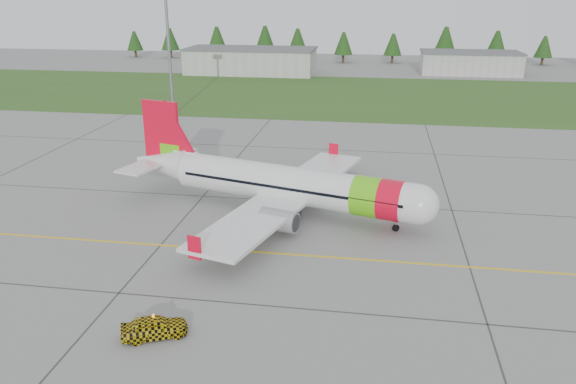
# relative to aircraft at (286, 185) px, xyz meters

# --- Properties ---
(ground) EXTENTS (320.00, 320.00, 0.00)m
(ground) POSITION_rel_aircraft_xyz_m (5.86, -17.06, -2.78)
(ground) COLOR gray
(ground) RESTS_ON ground
(aircraft) EXTENTS (31.12, 29.36, 9.64)m
(aircraft) POSITION_rel_aircraft_xyz_m (0.00, 0.00, 0.00)
(aircraft) COLOR silver
(aircraft) RESTS_ON ground
(follow_me_car) EXTENTS (1.91, 2.03, 4.02)m
(follow_me_car) POSITION_rel_aircraft_xyz_m (-4.62, -21.64, -0.77)
(follow_me_car) COLOR yellow
(follow_me_car) RESTS_ON ground
(service_van) EXTENTS (1.96, 1.89, 4.76)m
(service_van) POSITION_rel_aircraft_xyz_m (-26.90, 36.26, -0.40)
(service_van) COLOR white
(service_van) RESTS_ON ground
(grass_strip) EXTENTS (320.00, 50.00, 0.03)m
(grass_strip) POSITION_rel_aircraft_xyz_m (5.86, 64.94, -2.77)
(grass_strip) COLOR #30561E
(grass_strip) RESTS_ON ground
(taxi_guideline) EXTENTS (120.00, 0.25, 0.02)m
(taxi_guideline) POSITION_rel_aircraft_xyz_m (5.86, -9.06, -2.77)
(taxi_guideline) COLOR gold
(taxi_guideline) RESTS_ON ground
(hangar_west) EXTENTS (32.00, 14.00, 6.00)m
(hangar_west) POSITION_rel_aircraft_xyz_m (-24.14, 92.94, 0.22)
(hangar_west) COLOR #A8A8A3
(hangar_west) RESTS_ON ground
(hangar_east) EXTENTS (24.00, 12.00, 5.20)m
(hangar_east) POSITION_rel_aircraft_xyz_m (30.86, 100.94, -0.18)
(hangar_east) COLOR #A8A8A3
(hangar_east) RESTS_ON ground
(floodlight_mast) EXTENTS (0.50, 0.50, 20.00)m
(floodlight_mast) POSITION_rel_aircraft_xyz_m (-26.14, 40.94, 7.22)
(floodlight_mast) COLOR slate
(floodlight_mast) RESTS_ON ground
(treeline) EXTENTS (160.00, 8.00, 10.00)m
(treeline) POSITION_rel_aircraft_xyz_m (5.86, 120.94, 2.22)
(treeline) COLOR #1C3F14
(treeline) RESTS_ON ground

